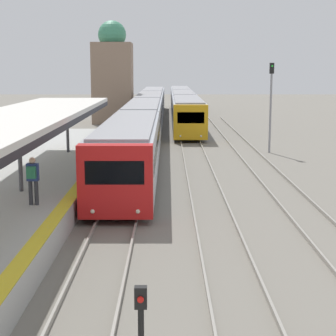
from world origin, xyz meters
name	(u,v)px	position (x,y,z in m)	size (l,w,h in m)	color
platform_canopy	(22,118)	(-3.73, 17.19, 3.71)	(4.00, 25.64, 2.92)	beige
person_on_platform	(35,177)	(-2.77, 14.96, 1.89)	(0.40, 0.40, 1.66)	#2D2D33
train_near	(149,113)	(0.00, 46.10, 1.69)	(2.70, 61.44, 3.03)	red
train_far	(185,104)	(3.57, 59.66, 1.67)	(2.61, 43.48, 3.01)	gold
signal_post_near	(143,336)	(1.44, 4.48, 1.32)	(0.20, 0.21, 2.16)	black
signal_mast_far	(273,98)	(8.66, 33.28, 3.66)	(0.28, 0.29, 5.93)	gray
distant_domed_building	(115,76)	(-3.81, 54.47, 4.81)	(4.00, 4.00, 10.37)	#89705B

